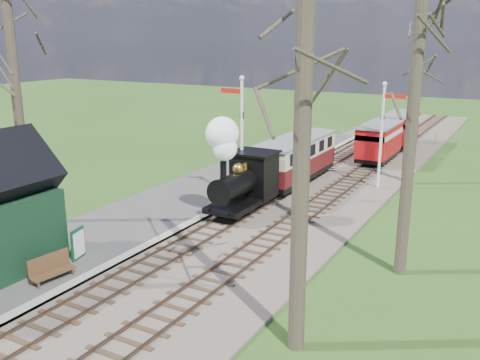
# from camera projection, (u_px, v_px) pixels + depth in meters

# --- Properties ---
(distant_hills) EXTENTS (114.40, 48.00, 22.02)m
(distant_hills) POSITION_uv_depth(u_px,v_px,m) (435.00, 227.00, 69.90)
(distant_hills) COLOR #385B23
(distant_hills) RESTS_ON ground
(ballast_bed) EXTENTS (8.00, 60.00, 0.10)m
(ballast_bed) POSITION_uv_depth(u_px,v_px,m) (325.00, 181.00, 30.03)
(ballast_bed) COLOR brown
(ballast_bed) RESTS_ON ground
(track_near) EXTENTS (1.60, 60.00, 0.15)m
(track_near) POSITION_uv_depth(u_px,v_px,m) (303.00, 178.00, 30.63)
(track_near) COLOR brown
(track_near) RESTS_ON ground
(track_far) EXTENTS (1.60, 60.00, 0.15)m
(track_far) POSITION_uv_depth(u_px,v_px,m) (347.00, 184.00, 29.40)
(track_far) COLOR brown
(track_far) RESTS_ON ground
(platform) EXTENTS (5.00, 44.00, 0.20)m
(platform) POSITION_uv_depth(u_px,v_px,m) (170.00, 206.00, 25.55)
(platform) COLOR #474442
(platform) RESTS_ON ground
(coping_strip) EXTENTS (0.40, 44.00, 0.21)m
(coping_strip) POSITION_uv_depth(u_px,v_px,m) (211.00, 213.00, 24.46)
(coping_strip) COLOR #B2AD9E
(coping_strip) RESTS_ON ground
(semaphore_near) EXTENTS (1.22, 0.24, 6.22)m
(semaphore_near) POSITION_uv_depth(u_px,v_px,m) (241.00, 132.00, 25.02)
(semaphore_near) COLOR silver
(semaphore_near) RESTS_ON ground
(semaphore_far) EXTENTS (1.22, 0.24, 5.72)m
(semaphore_far) POSITION_uv_depth(u_px,v_px,m) (383.00, 128.00, 27.72)
(semaphore_far) COLOR silver
(semaphore_far) RESTS_ON ground
(bare_trees) EXTENTS (15.51, 22.39, 12.00)m
(bare_trees) POSITION_uv_depth(u_px,v_px,m) (211.00, 117.00, 18.65)
(bare_trees) COLOR #382D23
(bare_trees) RESTS_ON ground
(fence_line) EXTENTS (12.60, 0.08, 1.00)m
(fence_line) POSITION_uv_depth(u_px,v_px,m) (376.00, 133.00, 42.16)
(fence_line) COLOR slate
(fence_line) RESTS_ON ground
(locomotive) EXTENTS (1.81, 4.23, 4.53)m
(locomotive) POSITION_uv_depth(u_px,v_px,m) (241.00, 171.00, 23.95)
(locomotive) COLOR black
(locomotive) RESTS_ON ground
(coach) EXTENTS (2.11, 7.25, 2.22)m
(coach) POSITION_uv_depth(u_px,v_px,m) (295.00, 158.00, 29.20)
(coach) COLOR black
(coach) RESTS_ON ground
(red_carriage_a) EXTENTS (1.94, 4.80, 2.04)m
(red_carriage_a) POSITION_uv_depth(u_px,v_px,m) (379.00, 141.00, 34.31)
(red_carriage_a) COLOR black
(red_carriage_a) RESTS_ON ground
(red_carriage_b) EXTENTS (1.94, 4.80, 2.04)m
(red_carriage_b) POSITION_uv_depth(u_px,v_px,m) (399.00, 129.00, 38.94)
(red_carriage_b) COLOR black
(red_carriage_b) RESTS_ON ground
(sign_board) EXTENTS (0.27, 0.76, 1.12)m
(sign_board) POSITION_uv_depth(u_px,v_px,m) (78.00, 244.00, 19.12)
(sign_board) COLOR #0D411E
(sign_board) RESTS_ON platform
(bench) EXTENTS (0.64, 1.55, 0.86)m
(bench) POSITION_uv_depth(u_px,v_px,m) (51.00, 268.00, 17.51)
(bench) COLOR #4E321B
(bench) RESTS_ON platform
(person) EXTENTS (0.35, 0.48, 1.23)m
(person) POSITION_uv_depth(u_px,v_px,m) (15.00, 263.00, 17.39)
(person) COLOR black
(person) RESTS_ON platform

